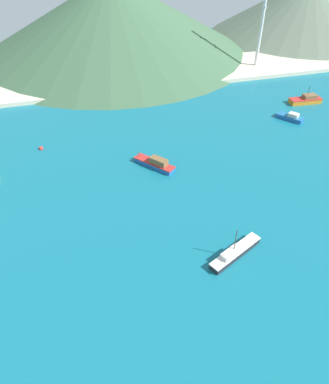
# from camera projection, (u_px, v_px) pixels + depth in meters

# --- Properties ---
(ground) EXTENTS (260.00, 280.00, 0.50)m
(ground) POSITION_uv_depth(u_px,v_px,m) (264.00, 291.00, 54.34)
(ground) COLOR #146B7F
(fishing_boat_1) EXTENTS (6.22, 7.15, 1.99)m
(fishing_boat_1) POSITION_uv_depth(u_px,v_px,m) (290.00, 117.00, 96.75)
(fishing_boat_1) COLOR #1E5BA8
(fishing_boat_1) RESTS_ON ground
(fishing_boat_4) EXTENTS (7.96, 9.04, 2.44)m
(fishing_boat_4) POSITION_uv_depth(u_px,v_px,m) (156.00, 163.00, 79.08)
(fishing_boat_4) COLOR #1E5BA8
(fishing_boat_4) RESTS_ON ground
(fishing_boat_6) EXTENTS (9.34, 3.71, 4.96)m
(fishing_boat_6) POSITION_uv_depth(u_px,v_px,m) (306.00, 100.00, 104.85)
(fishing_boat_6) COLOR orange
(fishing_boat_6) RESTS_ON ground
(fishing_boat_8) EXTENTS (10.43, 6.36, 6.07)m
(fishing_boat_8) POSITION_uv_depth(u_px,v_px,m) (235.00, 253.00, 58.93)
(fishing_boat_8) COLOR #232328
(fishing_boat_8) RESTS_ON ground
(buoy_1) EXTENTS (1.02, 1.02, 1.02)m
(buoy_1) POSITION_uv_depth(u_px,v_px,m) (41.00, 148.00, 85.28)
(buoy_1) COLOR red
(buoy_1) RESTS_ON ground
(beach_strip) EXTENTS (247.00, 23.68, 1.20)m
(beach_strip) POSITION_uv_depth(u_px,v_px,m) (139.00, 76.00, 120.08)
(beach_strip) COLOR beige
(beach_strip) RESTS_ON ground
(hill_central) EXTENTS (101.56, 101.56, 26.47)m
(hill_central) POSITION_uv_depth(u_px,v_px,m) (113.00, 16.00, 133.21)
(hill_central) COLOR #3D6042
(hill_central) RESTS_ON ground
(hill_east) EXTENTS (78.58, 78.58, 22.69)m
(hill_east) POSITION_uv_depth(u_px,v_px,m) (307.00, 7.00, 153.34)
(hill_east) COLOR #60705B
(hill_east) RESTS_ON ground
(radio_tower) EXTENTS (3.17, 2.54, 31.74)m
(radio_tower) POSITION_uv_depth(u_px,v_px,m) (263.00, 18.00, 117.66)
(radio_tower) COLOR silver
(radio_tower) RESTS_ON ground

